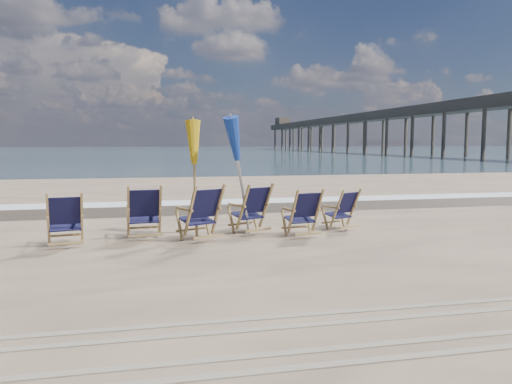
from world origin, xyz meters
TOP-DOWN VIEW (x-y plane):
  - ocean at (0.00, 128.00)m, footprint 400.00×400.00m
  - surf_foam at (0.00, 8.30)m, footprint 200.00×1.40m
  - wet_sand_strip at (0.00, 6.80)m, footprint 200.00×2.60m
  - tire_tracks at (0.00, -2.80)m, footprint 80.00×1.30m
  - beach_chair_0 at (-3.20, 2.07)m, footprint 0.74×0.81m
  - beach_chair_1 at (-1.82, 2.51)m, footprint 0.73×0.81m
  - beach_chair_2 at (-0.74, 2.19)m, footprint 0.95×1.00m
  - beach_chair_3 at (0.33, 2.72)m, footprint 0.92×0.97m
  - beach_chair_4 at (1.21, 2.05)m, footprint 0.73×0.80m
  - beach_chair_5 at (2.25, 2.70)m, footprint 0.77×0.81m
  - umbrella_yellow at (-1.14, 2.52)m, footprint 0.30×0.30m
  - umbrella_blue at (-0.25, 2.45)m, footprint 0.30×0.30m
  - fishing_pier at (38.00, 74.00)m, footprint 4.40×140.00m

SIDE VIEW (x-z plane):
  - ocean at x=0.00m, z-range 0.00..0.00m
  - wet_sand_strip at x=0.00m, z-range 0.00..0.00m
  - surf_foam at x=0.00m, z-range 0.00..0.01m
  - tire_tracks at x=0.00m, z-range 0.00..0.01m
  - beach_chair_5 at x=2.25m, z-range 0.00..0.89m
  - beach_chair_4 at x=1.21m, z-range 0.00..0.97m
  - beach_chair_0 at x=-3.20m, z-range 0.00..1.00m
  - beach_chair_3 at x=0.33m, z-range 0.00..1.05m
  - beach_chair_1 at x=-1.82m, z-range 0.00..1.06m
  - beach_chair_2 at x=-0.74m, z-range 0.00..1.08m
  - umbrella_yellow at x=-1.14m, z-range 0.61..2.88m
  - umbrella_blue at x=-0.25m, z-range 0.67..3.09m
  - fishing_pier at x=38.00m, z-range 0.00..9.30m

